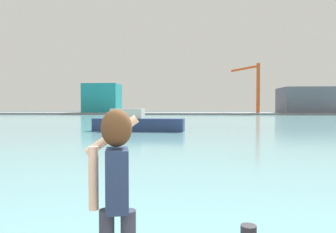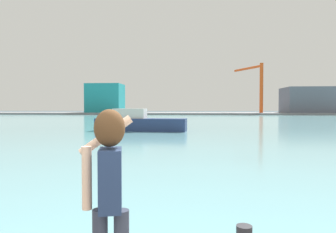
{
  "view_description": "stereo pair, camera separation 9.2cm",
  "coord_description": "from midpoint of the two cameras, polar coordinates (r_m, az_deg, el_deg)",
  "views": [
    {
      "loc": [
        0.1,
        -1.9,
        2.22
      ],
      "look_at": [
        -0.5,
        6.74,
        1.95
      ],
      "focal_mm": 32.92,
      "sensor_mm": 36.0,
      "label": 1
    },
    {
      "loc": [
        0.19,
        -1.89,
        2.22
      ],
      "look_at": [
        -0.5,
        6.74,
        1.95
      ],
      "focal_mm": 32.92,
      "sensor_mm": 36.0,
      "label": 2
    }
  ],
  "objects": [
    {
      "name": "ground_plane",
      "position": [
        51.94,
        3.82,
        -0.65
      ],
      "size": [
        220.0,
        220.0,
        0.0
      ],
      "primitive_type": "plane",
      "color": "#334751"
    },
    {
      "name": "far_shore_dock",
      "position": [
        93.91,
        3.89,
        0.6
      ],
      "size": [
        140.0,
        20.0,
        0.52
      ],
      "primitive_type": "cube",
      "color": "gray",
      "rests_on": "ground_plane"
    },
    {
      "name": "harbor_water",
      "position": [
        53.94,
        3.83,
        -0.55
      ],
      "size": [
        140.0,
        100.0,
        0.02
      ],
      "primitive_type": "cube",
      "color": "#6BA8B2",
      "rests_on": "ground_plane"
    },
    {
      "name": "boat_moored",
      "position": [
        28.28,
        -5.88,
        -1.15
      ],
      "size": [
        8.4,
        2.58,
        2.04
      ],
      "rotation": [
        0.0,
        0.0,
        -0.08
      ],
      "color": "navy",
      "rests_on": "harbor_water"
    },
    {
      "name": "person_photographer",
      "position": [
        2.91,
        -10.53,
        -12.05
      ],
      "size": [
        0.53,
        0.54,
        1.74
      ],
      "rotation": [
        0.0,
        0.0,
        1.79
      ],
      "color": "#2D3342",
      "rests_on": "quay_promenade"
    },
    {
      "name": "warehouse_right",
      "position": [
        98.93,
        24.3,
        2.78
      ],
      "size": [
        15.2,
        10.94,
        7.33
      ],
      "primitive_type": "cube",
      "color": "slate",
      "rests_on": "far_shore_dock"
    },
    {
      "name": "warehouse_left",
      "position": [
        96.61,
        -12.11,
        3.33
      ],
      "size": [
        10.42,
        8.68,
        8.68
      ],
      "primitive_type": "cube",
      "color": "teal",
      "rests_on": "far_shore_dock"
    },
    {
      "name": "port_crane",
      "position": [
        93.94,
        15.54,
        6.24
      ],
      "size": [
        6.66,
        12.48,
        14.2
      ],
      "color": "#D84C19",
      "rests_on": "far_shore_dock"
    }
  ]
}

